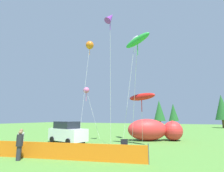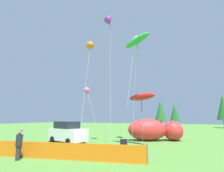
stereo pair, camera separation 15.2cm
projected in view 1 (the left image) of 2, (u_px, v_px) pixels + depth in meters
ground_plane at (75, 150)px, 12.60m from camera, size 120.00×120.00×0.00m
parked_car at (67, 132)px, 16.32m from camera, size 4.32×2.65×1.97m
folding_chair at (125, 145)px, 11.70m from camera, size 0.72×0.72×0.89m
inflatable_cat at (154, 131)px, 18.06m from camera, size 5.69×3.99×2.20m
safety_fence at (62, 151)px, 9.85m from camera, size 9.36×2.10×1.02m
spectator_in_blue_shirt at (19, 144)px, 9.76m from camera, size 0.35×0.35×1.60m
spectator_in_yellow_shirt at (20, 142)px, 10.45m from camera, size 0.36×0.36×1.66m
kite_green_fish at (137, 41)px, 14.83m from camera, size 2.53×2.43×9.46m
kite_red_lizard at (141, 97)px, 15.34m from camera, size 2.93×2.70×4.51m
kite_purple_delta at (110, 18)px, 16.85m from camera, size 1.19×1.40×12.50m
kite_orange_flower at (90, 45)px, 22.36m from camera, size 1.07×3.03×12.00m
kite_white_ghost at (135, 41)px, 18.34m from camera, size 1.92×2.26×10.69m
kite_pink_octopus at (86, 90)px, 20.90m from camera, size 2.09×0.72×5.93m
horizon_tree_east at (159, 111)px, 42.14m from camera, size 2.73×2.73×6.52m
horizon_tree_mid at (173, 112)px, 46.85m from camera, size 2.56×2.56×6.11m
horizon_tree_northeast at (222, 107)px, 40.53m from camera, size 3.20×3.20×7.63m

